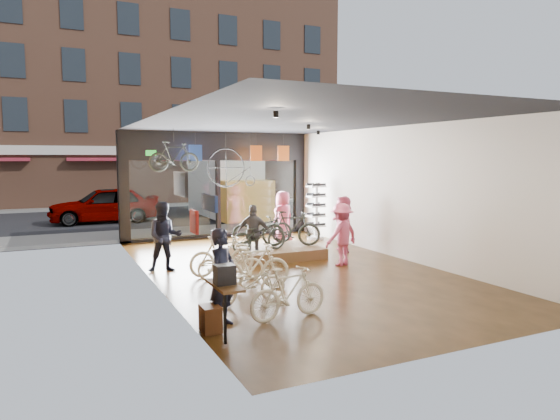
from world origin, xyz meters
TOP-DOWN VIEW (x-y plane):
  - ground_plane at (0.00, 0.00)m, footprint 7.00×12.00m
  - ceiling at (0.00, 0.00)m, footprint 7.00×12.00m
  - wall_left at (-3.52, 0.00)m, footprint 0.04×12.00m
  - wall_right at (3.52, 0.00)m, footprint 0.04×12.00m
  - wall_back at (0.00, -6.02)m, footprint 7.00×0.04m
  - storefront at (0.00, 6.00)m, footprint 7.00×0.26m
  - exit_sign at (-2.40, 5.88)m, footprint 0.35×0.06m
  - street_road at (0.00, 15.00)m, footprint 30.00×18.00m
  - sidewalk_near at (0.00, 7.20)m, footprint 30.00×2.40m
  - sidewalk_far at (0.00, 19.00)m, footprint 30.00×2.00m
  - opposite_building at (0.00, 21.50)m, footprint 26.00×5.00m
  - street_car at (-3.35, 12.00)m, footprint 4.71×1.90m
  - box_truck at (2.26, 11.00)m, footprint 2.32×6.96m
  - floor_bike_1 at (-1.81, -3.55)m, footprint 1.62×0.63m
  - floor_bike_2 at (-2.12, -2.41)m, footprint 1.60×0.62m
  - floor_bike_3 at (-1.66, -1.46)m, footprint 1.76×0.56m
  - floor_bike_4 at (-1.80, -0.43)m, footprint 1.64×0.94m
  - floor_bike_5 at (-1.82, 0.11)m, footprint 1.67×0.48m
  - display_platform at (0.34, 1.59)m, footprint 2.40×1.80m
  - display_bike_left at (-0.39, 1.17)m, footprint 1.86×0.97m
  - display_bike_mid at (0.79, 1.56)m, footprint 1.79×1.05m
  - display_bike_right at (0.17, 2.28)m, footprint 1.93×0.85m
  - customer_0 at (-3.00, -3.42)m, footprint 0.74×0.71m
  - customer_1 at (-3.00, 1.16)m, footprint 0.96×0.81m
  - customer_2 at (-0.52, 1.28)m, footprint 1.01×0.79m
  - customer_3 at (1.45, -0.13)m, footprint 1.21×0.88m
  - customer_4 at (1.53, 3.68)m, footprint 1.01×0.84m
  - customer_5 at (2.57, 1.55)m, footprint 1.14×1.67m
  - sunglasses_rack at (2.95, 3.95)m, footprint 0.69×0.61m
  - wall_merch at (-3.38, -3.50)m, footprint 0.40×2.40m
  - penny_farthing at (0.26, 5.00)m, footprint 1.69×0.06m
  - hung_bike at (-2.00, 4.20)m, footprint 1.58×0.45m
  - jersey_left at (-1.04, 5.20)m, footprint 0.45×0.03m
  - jersey_mid at (1.18, 5.20)m, footprint 0.45×0.03m
  - jersey_right at (2.27, 5.20)m, footprint 0.45×0.03m

SIDE VIEW (x-z plane):
  - ground_plane at x=0.00m, z-range -0.04..0.00m
  - street_road at x=0.00m, z-range -0.02..0.00m
  - sidewalk_near at x=0.00m, z-range 0.00..0.12m
  - sidewalk_far at x=0.00m, z-range 0.00..0.12m
  - display_platform at x=0.34m, z-range 0.00..0.30m
  - floor_bike_4 at x=-1.80m, z-range 0.00..0.82m
  - floor_bike_2 at x=-2.12m, z-range 0.00..0.83m
  - floor_bike_1 at x=-1.81m, z-range 0.00..0.95m
  - floor_bike_5 at x=-1.82m, z-range 0.00..1.00m
  - floor_bike_3 at x=-1.66m, z-range 0.00..1.05m
  - display_bike_left at x=-0.39m, z-range 0.30..1.23m
  - display_bike_right at x=0.17m, z-range 0.30..1.28m
  - customer_2 at x=-0.52m, z-range 0.00..1.60m
  - street_car at x=-3.35m, z-range 0.00..1.61m
  - display_bike_mid at x=0.79m, z-range 0.30..1.34m
  - customer_3 at x=1.45m, z-range 0.00..1.68m
  - customer_0 at x=-3.00m, z-range 0.00..1.70m
  - customer_5 at x=2.57m, z-range 0.00..1.73m
  - customer_4 at x=1.53m, z-range 0.00..1.77m
  - customer_1 at x=-3.00m, z-range 0.00..1.79m
  - sunglasses_rack at x=2.95m, z-range 0.00..2.02m
  - wall_merch at x=-3.38m, z-range 0.00..2.60m
  - box_truck at x=2.26m, z-range 0.00..2.74m
  - wall_left at x=-3.52m, z-range 0.00..3.80m
  - wall_right at x=3.52m, z-range 0.00..3.80m
  - wall_back at x=0.00m, z-range 0.00..3.80m
  - storefront at x=0.00m, z-range 0.00..3.80m
  - penny_farthing at x=0.26m, z-range 1.82..3.18m
  - hung_bike at x=-2.00m, z-range 2.45..3.40m
  - exit_sign at x=-2.40m, z-range 2.96..3.14m
  - jersey_left at x=-1.04m, z-range 2.77..3.32m
  - jersey_mid at x=1.18m, z-range 2.77..3.32m
  - jersey_right at x=2.27m, z-range 2.77..3.32m
  - ceiling at x=0.00m, z-range 3.80..3.84m
  - opposite_building at x=0.00m, z-range 0.00..14.00m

